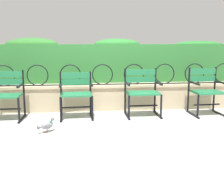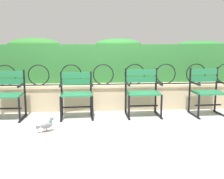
{
  "view_description": "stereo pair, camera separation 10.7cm",
  "coord_description": "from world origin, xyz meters",
  "px_view_note": "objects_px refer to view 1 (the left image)",
  "views": [
    {
      "loc": [
        -0.48,
        -4.64,
        1.39
      ],
      "look_at": [
        0.0,
        0.1,
        0.55
      ],
      "focal_mm": 43.84,
      "sensor_mm": 36.0,
      "label": 1
    },
    {
      "loc": [
        -0.37,
        -4.65,
        1.39
      ],
      "look_at": [
        0.0,
        0.1,
        0.55
      ],
      "focal_mm": 43.84,
      "sensor_mm": 36.0,
      "label": 2
    }
  ],
  "objects_px": {
    "park_chair_centre_right": "(142,91)",
    "park_chair_rightmost": "(206,90)",
    "park_chair_centre_left": "(76,93)",
    "park_chair_leftmost": "(7,94)",
    "pigeon_near_chairs": "(47,125)"
  },
  "relations": [
    {
      "from": "park_chair_leftmost",
      "to": "park_chair_centre_left",
      "type": "distance_m",
      "value": 1.23
    },
    {
      "from": "pigeon_near_chairs",
      "to": "park_chair_centre_right",
      "type": "bearing_deg",
      "value": 27.22
    },
    {
      "from": "park_chair_centre_left",
      "to": "park_chair_rightmost",
      "type": "xyz_separation_m",
      "value": [
        2.48,
        -0.03,
        0.01
      ]
    },
    {
      "from": "park_chair_leftmost",
      "to": "park_chair_rightmost",
      "type": "height_order",
      "value": "park_chair_rightmost"
    },
    {
      "from": "park_chair_centre_right",
      "to": "park_chair_rightmost",
      "type": "bearing_deg",
      "value": -1.73
    },
    {
      "from": "park_chair_rightmost",
      "to": "pigeon_near_chairs",
      "type": "xyz_separation_m",
      "value": [
        -2.91,
        -0.82,
        -0.36
      ]
    },
    {
      "from": "park_chair_leftmost",
      "to": "park_chair_centre_left",
      "type": "height_order",
      "value": "park_chair_leftmost"
    },
    {
      "from": "park_chair_centre_left",
      "to": "pigeon_near_chairs",
      "type": "bearing_deg",
      "value": -116.81
    },
    {
      "from": "park_chair_leftmost",
      "to": "pigeon_near_chairs",
      "type": "height_order",
      "value": "park_chair_leftmost"
    },
    {
      "from": "park_chair_centre_left",
      "to": "park_chair_leftmost",
      "type": "bearing_deg",
      "value": -179.61
    },
    {
      "from": "park_chair_centre_right",
      "to": "park_chair_rightmost",
      "type": "xyz_separation_m",
      "value": [
        1.23,
        -0.04,
        -0.0
      ]
    },
    {
      "from": "pigeon_near_chairs",
      "to": "park_chair_leftmost",
      "type": "bearing_deg",
      "value": 133.4
    },
    {
      "from": "park_chair_leftmost",
      "to": "park_chair_centre_left",
      "type": "relative_size",
      "value": 1.05
    },
    {
      "from": "park_chair_centre_left",
      "to": "park_chair_centre_right",
      "type": "distance_m",
      "value": 1.24
    },
    {
      "from": "park_chair_leftmost",
      "to": "pigeon_near_chairs",
      "type": "distance_m",
      "value": 1.22
    }
  ]
}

